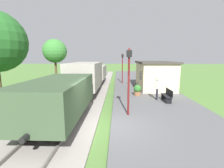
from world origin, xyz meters
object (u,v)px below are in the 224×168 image
object	(u,v)px
potted_planter	(137,90)
lamp_post_near	(129,69)
freight_train	(86,79)
tree_trackside_far	(55,51)
lamp_post_far	(122,63)
person_waiting	(157,88)
bench_near_hut	(167,95)
station_hut	(154,75)

from	to	relation	value
potted_planter	lamp_post_near	distance (m)	5.14
freight_train	lamp_post_near	bearing A→B (deg)	-57.89
freight_train	potted_planter	bearing A→B (deg)	-12.60
freight_train	tree_trackside_far	xyz separation A→B (m)	(-5.24, 6.32, 2.74)
lamp_post_near	lamp_post_far	xyz separation A→B (m)	(0.00, 10.93, 0.00)
person_waiting	potted_planter	size ratio (longest dim) A/B	1.87
bench_near_hut	potted_planter	xyz separation A→B (m)	(-1.97, 1.76, 0.00)
freight_train	bench_near_hut	size ratio (longest dim) A/B	12.93
freight_train	station_hut	size ratio (longest dim) A/B	3.34
station_hut	lamp_post_near	distance (m)	8.80
person_waiting	tree_trackside_far	bearing A→B (deg)	-28.01
potted_planter	bench_near_hut	bearing A→B (deg)	-41.86
station_hut	tree_trackside_far	xyz separation A→B (m)	(-12.04, 3.84, 2.59)
freight_train	tree_trackside_far	size ratio (longest dim) A/B	3.35
freight_train	lamp_post_near	world-z (taller)	lamp_post_near
person_waiting	lamp_post_near	bearing A→B (deg)	63.49
person_waiting	potted_planter	bearing A→B (deg)	-33.87
freight_train	person_waiting	world-z (taller)	freight_train
freight_train	lamp_post_far	xyz separation A→B (m)	(3.52, 5.33, 1.30)
freight_train	station_hut	xyz separation A→B (m)	(6.80, 2.48, 0.15)
station_hut	lamp_post_far	xyz separation A→B (m)	(-3.28, 2.85, 1.15)
bench_near_hut	potted_planter	world-z (taller)	potted_planter
lamp_post_near	station_hut	bearing A→B (deg)	67.90
potted_planter	person_waiting	bearing A→B (deg)	-43.49
potted_planter	tree_trackside_far	world-z (taller)	tree_trackside_far
station_hut	person_waiting	size ratio (longest dim) A/B	3.39
person_waiting	lamp_post_far	xyz separation A→B (m)	(-2.42, 7.62, 1.62)
lamp_post_far	tree_trackside_far	size ratio (longest dim) A/B	0.64
freight_train	bench_near_hut	world-z (taller)	freight_train
bench_near_hut	lamp_post_far	distance (m)	8.92
tree_trackside_far	person_waiting	bearing A→B (deg)	-37.63
lamp_post_far	freight_train	bearing A→B (deg)	-123.42
potted_planter	lamp_post_far	size ratio (longest dim) A/B	0.25
tree_trackside_far	bench_near_hut	bearing A→B (deg)	-37.66
freight_train	station_hut	world-z (taller)	station_hut
person_waiting	lamp_post_far	distance (m)	8.16
tree_trackside_far	freight_train	bearing A→B (deg)	-50.35
tree_trackside_far	lamp_post_far	bearing A→B (deg)	-6.47
lamp_post_near	tree_trackside_far	size ratio (longest dim) A/B	0.64
freight_train	station_hut	distance (m)	7.24
lamp_post_near	lamp_post_far	bearing A→B (deg)	90.00
lamp_post_near	tree_trackside_far	bearing A→B (deg)	126.28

